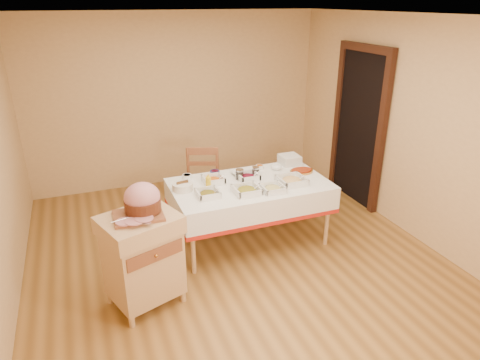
% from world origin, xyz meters
% --- Properties ---
extents(room_shell, '(5.00, 5.00, 5.00)m').
position_xyz_m(room_shell, '(0.00, 0.00, 1.30)').
color(room_shell, olive).
rests_on(room_shell, ground).
extents(doorway, '(0.09, 1.10, 2.20)m').
position_xyz_m(doorway, '(2.20, 0.90, 1.11)').
color(doorway, black).
rests_on(doorway, ground).
extents(dining_table, '(1.82, 1.02, 0.76)m').
position_xyz_m(dining_table, '(0.30, 0.30, 0.60)').
color(dining_table, tan).
rests_on(dining_table, ground).
extents(butcher_cart, '(0.81, 0.74, 0.94)m').
position_xyz_m(butcher_cart, '(-1.08, -0.42, 0.53)').
color(butcher_cart, tan).
rests_on(butcher_cart, ground).
extents(dining_chair, '(0.56, 0.55, 0.99)m').
position_xyz_m(dining_chair, '(-0.09, 0.96, 0.51)').
color(dining_chair, brown).
rests_on(dining_chair, ground).
extents(ham_on_board, '(0.46, 0.44, 0.30)m').
position_xyz_m(ham_on_board, '(-1.03, -0.39, 1.07)').
color(ham_on_board, brown).
rests_on(ham_on_board, butcher_cart).
extents(serving_dish_a, '(0.24, 0.24, 0.10)m').
position_xyz_m(serving_dish_a, '(-0.26, 0.13, 0.79)').
color(serving_dish_a, white).
rests_on(serving_dish_a, dining_table).
extents(serving_dish_b, '(0.28, 0.28, 0.11)m').
position_xyz_m(serving_dish_b, '(0.16, 0.06, 0.80)').
color(serving_dish_b, white).
rests_on(serving_dish_b, dining_table).
extents(serving_dish_c, '(0.24, 0.24, 0.10)m').
position_xyz_m(serving_dish_c, '(0.45, 0.00, 0.79)').
color(serving_dish_c, white).
rests_on(serving_dish_c, dining_table).
extents(serving_dish_d, '(0.30, 0.30, 0.11)m').
position_xyz_m(serving_dish_d, '(0.75, 0.12, 0.80)').
color(serving_dish_d, white).
rests_on(serving_dish_d, dining_table).
extents(serving_dish_e, '(0.24, 0.23, 0.11)m').
position_xyz_m(serving_dish_e, '(-0.09, 0.47, 0.80)').
color(serving_dish_e, white).
rests_on(serving_dish_e, dining_table).
extents(serving_dish_f, '(0.25, 0.24, 0.11)m').
position_xyz_m(serving_dish_f, '(0.32, 0.41, 0.80)').
color(serving_dish_f, white).
rests_on(serving_dish_f, dining_table).
extents(small_bowl_left, '(0.11, 0.11, 0.05)m').
position_xyz_m(small_bowl_left, '(-0.35, 0.70, 0.79)').
color(small_bowl_left, white).
rests_on(small_bowl_left, dining_table).
extents(small_bowl_mid, '(0.11, 0.11, 0.05)m').
position_xyz_m(small_bowl_mid, '(0.01, 0.71, 0.79)').
color(small_bowl_mid, navy).
rests_on(small_bowl_mid, dining_table).
extents(small_bowl_right, '(0.10, 0.10, 0.05)m').
position_xyz_m(small_bowl_right, '(0.59, 0.68, 0.79)').
color(small_bowl_right, white).
rests_on(small_bowl_right, dining_table).
extents(bowl_white_imported, '(0.17, 0.17, 0.04)m').
position_xyz_m(bowl_white_imported, '(0.26, 0.60, 0.78)').
color(bowl_white_imported, white).
rests_on(bowl_white_imported, dining_table).
extents(bowl_small_imported, '(0.15, 0.15, 0.04)m').
position_xyz_m(bowl_small_imported, '(0.78, 0.59, 0.78)').
color(bowl_small_imported, white).
rests_on(bowl_small_imported, dining_table).
extents(preserve_jar_left, '(0.10, 0.10, 0.12)m').
position_xyz_m(preserve_jar_left, '(0.23, 0.45, 0.82)').
color(preserve_jar_left, silver).
rests_on(preserve_jar_left, dining_table).
extents(preserve_jar_right, '(0.09, 0.09, 0.11)m').
position_xyz_m(preserve_jar_right, '(0.45, 0.49, 0.81)').
color(preserve_jar_right, silver).
rests_on(preserve_jar_right, dining_table).
extents(mustard_bottle, '(0.06, 0.06, 0.19)m').
position_xyz_m(mustard_bottle, '(-0.21, 0.29, 0.85)').
color(mustard_bottle, gold).
rests_on(mustard_bottle, dining_table).
extents(bread_basket, '(0.23, 0.23, 0.10)m').
position_xyz_m(bread_basket, '(-0.48, 0.39, 0.80)').
color(bread_basket, white).
rests_on(bread_basket, dining_table).
extents(plate_stack, '(0.24, 0.24, 0.12)m').
position_xyz_m(plate_stack, '(1.02, 0.70, 0.82)').
color(plate_stack, white).
rests_on(plate_stack, dining_table).
extents(brass_platter, '(0.30, 0.22, 0.04)m').
position_xyz_m(brass_platter, '(1.02, 0.38, 0.78)').
color(brass_platter, '#BD8135').
rests_on(brass_platter, dining_table).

